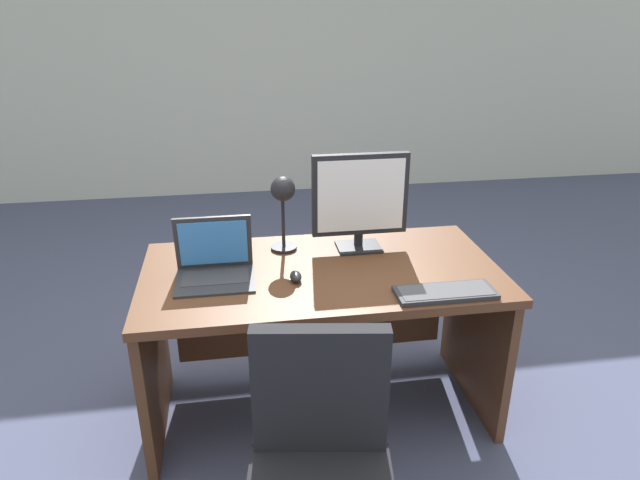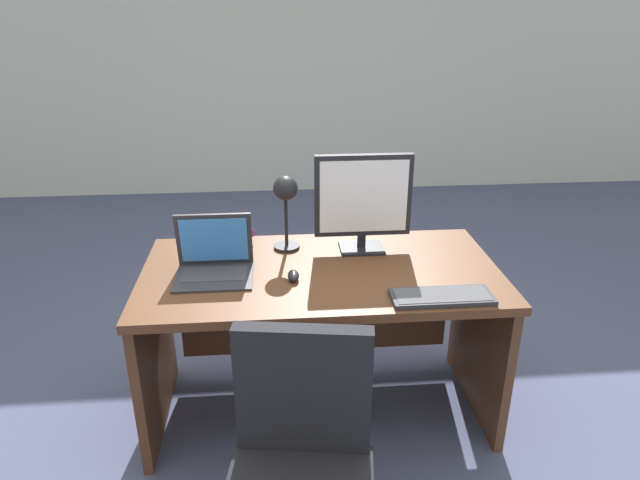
# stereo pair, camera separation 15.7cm
# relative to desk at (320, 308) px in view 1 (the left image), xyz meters

# --- Properties ---
(ground) EXTENTS (12.00, 12.00, 0.00)m
(ground) POSITION_rel_desk_xyz_m (0.00, 1.45, -0.53)
(ground) COLOR #474C6B
(back_wall) EXTENTS (10.00, 0.10, 2.80)m
(back_wall) POSITION_rel_desk_xyz_m (0.00, 3.42, 0.87)
(back_wall) COLOR silver
(back_wall) RESTS_ON ground
(desk) EXTENTS (1.53, 0.80, 0.75)m
(desk) POSITION_rel_desk_xyz_m (0.00, 0.00, 0.00)
(desk) COLOR #56331E
(desk) RESTS_ON ground
(monitor) EXTENTS (0.44, 0.16, 0.45)m
(monitor) POSITION_rel_desk_xyz_m (0.21, 0.15, 0.47)
(monitor) COLOR black
(monitor) RESTS_ON desk
(laptop) EXTENTS (0.32, 0.26, 0.25)m
(laptop) POSITION_rel_desk_xyz_m (-0.45, -0.03, 0.29)
(laptop) COLOR #2D2D33
(laptop) RESTS_ON desk
(keyboard) EXTENTS (0.39, 0.15, 0.02)m
(keyboard) POSITION_rel_desk_xyz_m (0.44, -0.35, 0.23)
(keyboard) COLOR #2D2D33
(keyboard) RESTS_ON desk
(mouse) EXTENTS (0.05, 0.09, 0.04)m
(mouse) POSITION_rel_desk_xyz_m (-0.12, -0.14, 0.24)
(mouse) COLOR black
(mouse) RESTS_ON desk
(desk_lamp) EXTENTS (0.12, 0.14, 0.36)m
(desk_lamp) POSITION_rel_desk_xyz_m (-0.14, 0.17, 0.48)
(desk_lamp) COLOR black
(desk_lamp) RESTS_ON desk
(coffee_mug) EXTENTS (0.10, 0.08, 0.09)m
(coffee_mug) POSITION_rel_desk_xyz_m (-0.35, 0.27, 0.27)
(coffee_mug) COLOR purple
(coffee_mug) RESTS_ON desk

